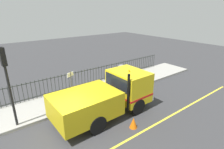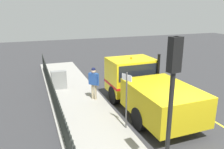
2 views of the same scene
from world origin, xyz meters
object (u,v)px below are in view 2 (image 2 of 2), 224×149
at_px(traffic_light_near, 172,85).
at_px(street_sign, 127,94).
at_px(traffic_cone, 174,98).
at_px(worker_standing, 94,80).
at_px(work_truck, 144,85).
at_px(utility_cabinet, 59,80).

bearing_deg(traffic_light_near, street_sign, 80.35).
xyz_separation_m(traffic_light_near, traffic_cone, (-3.65, -4.77, -2.74)).
distance_m(worker_standing, traffic_light_near, 6.66).
bearing_deg(traffic_light_near, worker_standing, 85.35).
relative_size(work_truck, utility_cabinet, 5.35).
bearing_deg(worker_standing, work_truck, 7.06).
xyz_separation_m(traffic_light_near, street_sign, (-0.16, -3.07, -1.41)).
height_order(work_truck, utility_cabinet, work_truck).
bearing_deg(traffic_light_near, utility_cabinet, 94.68).
bearing_deg(street_sign, traffic_light_near, 87.00).
xyz_separation_m(work_truck, traffic_light_near, (1.79, 4.68, 1.77)).
distance_m(work_truck, traffic_light_near, 5.31).
height_order(worker_standing, utility_cabinet, worker_standing).
xyz_separation_m(work_truck, traffic_cone, (-1.86, -0.09, -0.97)).
bearing_deg(traffic_light_near, work_truck, 62.44).
height_order(traffic_cone, street_sign, street_sign).
bearing_deg(worker_standing, utility_cabinet, 171.47).
distance_m(worker_standing, street_sign, 3.39).
bearing_deg(worker_standing, traffic_light_near, -40.20).
relative_size(worker_standing, utility_cabinet, 1.58).
height_order(work_truck, traffic_cone, work_truck).
height_order(utility_cabinet, traffic_cone, utility_cabinet).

